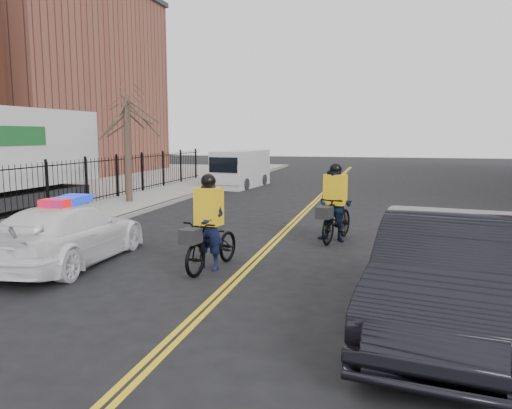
{
  "coord_description": "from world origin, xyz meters",
  "views": [
    {
      "loc": [
        2.88,
        -9.2,
        2.97
      ],
      "look_at": [
        -0.06,
        2.4,
        1.3
      ],
      "focal_mm": 35.0,
      "sensor_mm": 36.0,
      "label": 1
    }
  ],
  "objects_px": {
    "cargo_van": "(240,169)",
    "cyclist_near": "(209,236)",
    "cyclist_far": "(335,211)",
    "police_cruiser": "(68,234)",
    "dark_sedan": "(444,274)"
  },
  "relations": [
    {
      "from": "cargo_van",
      "to": "cyclist_near",
      "type": "bearing_deg",
      "value": -69.7
    },
    {
      "from": "cargo_van",
      "to": "cyclist_far",
      "type": "relative_size",
      "value": 2.25
    },
    {
      "from": "police_cruiser",
      "to": "cargo_van",
      "type": "xyz_separation_m",
      "value": [
        -0.93,
        17.61,
        0.31
      ]
    },
    {
      "from": "police_cruiser",
      "to": "dark_sedan",
      "type": "relative_size",
      "value": 0.91
    },
    {
      "from": "police_cruiser",
      "to": "cyclist_far",
      "type": "xyz_separation_m",
      "value": [
        5.74,
        4.01,
        0.17
      ]
    },
    {
      "from": "dark_sedan",
      "to": "cargo_van",
      "type": "relative_size",
      "value": 1.05
    },
    {
      "from": "police_cruiser",
      "to": "cargo_van",
      "type": "height_order",
      "value": "cargo_van"
    },
    {
      "from": "dark_sedan",
      "to": "cyclist_far",
      "type": "distance_m",
      "value": 6.52
    },
    {
      "from": "dark_sedan",
      "to": "cyclist_far",
      "type": "relative_size",
      "value": 2.37
    },
    {
      "from": "police_cruiser",
      "to": "cargo_van",
      "type": "distance_m",
      "value": 17.63
    },
    {
      "from": "dark_sedan",
      "to": "cargo_van",
      "type": "distance_m",
      "value": 21.63
    },
    {
      "from": "cargo_van",
      "to": "police_cruiser",
      "type": "bearing_deg",
      "value": -80.49
    },
    {
      "from": "police_cruiser",
      "to": "cyclist_near",
      "type": "bearing_deg",
      "value": -176.93
    },
    {
      "from": "cyclist_near",
      "to": "cyclist_far",
      "type": "height_order",
      "value": "cyclist_far"
    },
    {
      "from": "cyclist_near",
      "to": "cyclist_far",
      "type": "bearing_deg",
      "value": 66.77
    }
  ]
}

